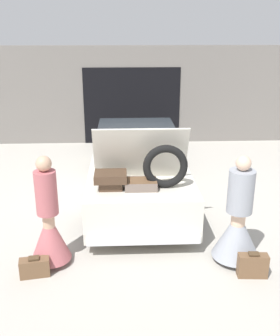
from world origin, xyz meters
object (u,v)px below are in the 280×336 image
Objects in this scene: car at (137,164)px; person_right at (238,225)px; person_left at (49,227)px; suitcase_beside_left_person at (35,267)px; suitcase_beside_right_person at (253,265)px.

car is 3.02× the size of person_right.
person_left reaches higher than person_right.
suitcase_beside_left_person is (-2.89, -0.27, -0.44)m from person_right.
suitcase_beside_left_person is at bearing -118.13° from car.
car is at bearing 116.05° from suitcase_beside_right_person.
suitcase_beside_right_person is at bearing -157.48° from person_right.
suitcase_beside_right_person reaches higher than suitcase_beside_left_person.
car is at bearing 33.60° from person_right.
person_right is (2.71, -0.05, -0.02)m from person_left.
person_right is (1.35, -2.60, -0.05)m from car.
car reaches higher than suitcase_beside_right_person.
suitcase_beside_left_person is 1.03× the size of suitcase_beside_right_person.
suitcase_beside_right_person is (2.83, -0.47, -0.42)m from person_left.
person_left is 3.83× the size of suitcase_beside_left_person.
car is 11.80× the size of suitcase_beside_right_person.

